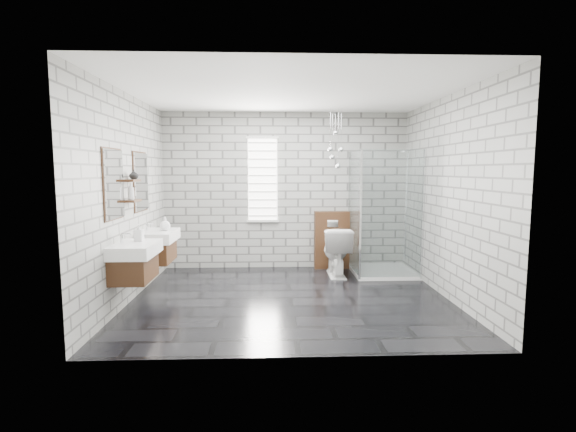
{
  "coord_description": "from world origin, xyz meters",
  "views": [
    {
      "loc": [
        -0.24,
        -5.46,
        1.71
      ],
      "look_at": [
        -0.02,
        0.35,
        1.07
      ],
      "focal_mm": 26.0,
      "sensor_mm": 36.0,
      "label": 1
    }
  ],
  "objects": [
    {
      "name": "soap_bottle_b",
      "position": [
        -1.78,
        0.54,
        0.95
      ],
      "size": [
        0.19,
        0.19,
        0.19
      ],
      "primitive_type": "imported",
      "rotation": [
        0.0,
        0.0,
        -0.33
      ],
      "color": "#B2B2B2",
      "rests_on": "vanity_right"
    },
    {
      "name": "wall_front",
      "position": [
        0.0,
        -1.81,
        1.35
      ],
      "size": [
        4.2,
        0.02,
        2.7
      ],
      "primitive_type": "cube",
      "color": "#9E9F99",
      "rests_on": "floor"
    },
    {
      "name": "shower_enclosure",
      "position": [
        1.5,
        1.18,
        0.5
      ],
      "size": [
        1.0,
        1.0,
        2.03
      ],
      "color": "white",
      "rests_on": "floor"
    },
    {
      "name": "shelf_upper",
      "position": [
        -2.03,
        -0.05,
        1.58
      ],
      "size": [
        0.14,
        0.3,
        0.03
      ],
      "primitive_type": "cube",
      "color": "#432714",
      "rests_on": "wall_left"
    },
    {
      "name": "toilet",
      "position": [
        0.8,
        1.19,
        0.4
      ],
      "size": [
        0.45,
        0.79,
        0.8
      ],
      "primitive_type": "imported",
      "rotation": [
        0.0,
        0.0,
        3.13
      ],
      "color": "white",
      "rests_on": "floor"
    },
    {
      "name": "ceiling",
      "position": [
        0.0,
        0.0,
        2.71
      ],
      "size": [
        4.2,
        3.6,
        0.02
      ],
      "primitive_type": "cube",
      "color": "white",
      "rests_on": "wall_back"
    },
    {
      "name": "soap_bottle_c",
      "position": [
        -2.02,
        -0.13,
        1.45
      ],
      "size": [
        0.09,
        0.09,
        0.22
      ],
      "primitive_type": "imported",
      "rotation": [
        0.0,
        0.0,
        0.08
      ],
      "color": "#B2B2B2",
      "rests_on": "shelf_lower"
    },
    {
      "name": "wall_left",
      "position": [
        -2.11,
        0.0,
        1.35
      ],
      "size": [
        0.02,
        3.6,
        2.7
      ],
      "primitive_type": "cube",
      "color": "#9E9F99",
      "rests_on": "floor"
    },
    {
      "name": "wall_right",
      "position": [
        2.11,
        0.0,
        1.35
      ],
      "size": [
        0.02,
        3.6,
        2.7
      ],
      "primitive_type": "cube",
      "color": "#9E9F99",
      "rests_on": "floor"
    },
    {
      "name": "soap_bottle_a",
      "position": [
        -1.86,
        -0.39,
        0.96
      ],
      "size": [
        0.1,
        0.1,
        0.21
      ],
      "primitive_type": "imported",
      "rotation": [
        0.0,
        0.0,
        -0.02
      ],
      "color": "#B2B2B2",
      "rests_on": "vanity_left"
    },
    {
      "name": "vase",
      "position": [
        -2.02,
        0.01,
        1.66
      ],
      "size": [
        0.12,
        0.12,
        0.12
      ],
      "primitive_type": "imported",
      "rotation": [
        0.0,
        0.0,
        -0.06
      ],
      "color": "#B2B2B2",
      "rests_on": "shelf_upper"
    },
    {
      "name": "vanity_left",
      "position": [
        -1.91,
        -0.52,
        0.76
      ],
      "size": [
        0.47,
        0.7,
        1.57
      ],
      "color": "#432714",
      "rests_on": "wall_left"
    },
    {
      "name": "window",
      "position": [
        -0.4,
        1.78,
        1.55
      ],
      "size": [
        0.56,
        0.05,
        1.48
      ],
      "color": "white",
      "rests_on": "wall_back"
    },
    {
      "name": "cistern_panel",
      "position": [
        0.8,
        1.7,
        0.5
      ],
      "size": [
        0.6,
        0.2,
        1.0
      ],
      "primitive_type": "cube",
      "color": "#432714",
      "rests_on": "floor"
    },
    {
      "name": "pendant_cluster",
      "position": [
        0.8,
        1.37,
        2.03
      ],
      "size": [
        0.29,
        0.22,
        0.97
      ],
      "color": "silver",
      "rests_on": "ceiling"
    },
    {
      "name": "vanity_right",
      "position": [
        -1.91,
        0.5,
        0.76
      ],
      "size": [
        0.47,
        0.7,
        1.57
      ],
      "color": "#432714",
      "rests_on": "wall_left"
    },
    {
      "name": "floor",
      "position": [
        0.0,
        0.0,
        -0.01
      ],
      "size": [
        4.2,
        3.6,
        0.02
      ],
      "primitive_type": "cube",
      "color": "black",
      "rests_on": "ground"
    },
    {
      "name": "flush_plate",
      "position": [
        0.8,
        1.6,
        0.8
      ],
      "size": [
        0.18,
        0.01,
        0.12
      ],
      "primitive_type": "cube",
      "color": "silver",
      "rests_on": "cistern_panel"
    },
    {
      "name": "wall_back",
      "position": [
        0.0,
        1.81,
        1.35
      ],
      "size": [
        4.2,
        0.02,
        2.7
      ],
      "primitive_type": "cube",
      "color": "#9E9F99",
      "rests_on": "floor"
    },
    {
      "name": "shelf_lower",
      "position": [
        -2.03,
        -0.05,
        1.32
      ],
      "size": [
        0.14,
        0.3,
        0.03
      ],
      "primitive_type": "cube",
      "color": "#432714",
      "rests_on": "wall_left"
    }
  ]
}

